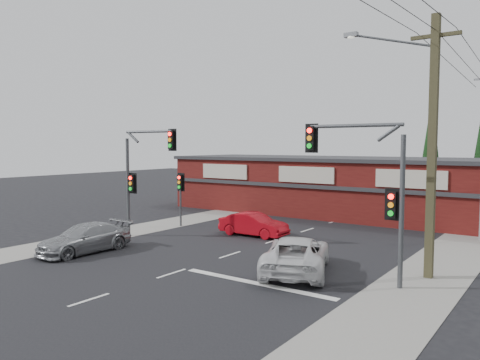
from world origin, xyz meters
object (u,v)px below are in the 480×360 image
Objects in this scene: silver_suv at (85,238)px; red_sedan at (254,224)px; white_suv at (297,254)px; shop_building at (343,185)px; utility_pole at (429,138)px.

red_sedan is at bearing 63.80° from silver_suv.
white_suv is 1.31× the size of red_sedan.
silver_suv is at bearing -104.75° from shop_building.
shop_building reaches higher than white_suv.
utility_pole is at bearing -56.24° from shop_building.
silver_suv is at bearing 150.27° from red_sedan.
shop_building is (-4.92, 16.21, 1.41)m from white_suv.
shop_building is at bearing -95.36° from white_suv.
utility_pole reaches higher than white_suv.
silver_suv is 19.72m from shop_building.
utility_pole reaches higher than shop_building.
silver_suv is at bearing -160.73° from utility_pole.
white_suv is 10.32m from silver_suv.
red_sedan is (-5.61, 5.27, -0.07)m from white_suv.
utility_pole is (14.37, 5.02, 4.72)m from silver_suv.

